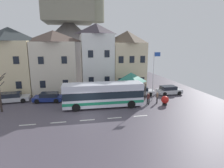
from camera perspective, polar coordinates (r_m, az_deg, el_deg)
name	(u,v)px	position (r m, az deg, el deg)	size (l,w,h in m)	color
ground_plane	(87,116)	(21.60, -7.82, -9.69)	(40.00, 60.00, 0.07)	#4F4954
townhouse_00	(11,61)	(33.65, -28.50, 6.12)	(6.38, 6.20, 10.51)	beige
townhouse_01	(55,62)	(32.22, -17.13, 6.47)	(6.69, 5.91, 10.09)	beige
townhouse_02	(97,58)	(32.35, -4.74, 8.07)	(5.13, 6.12, 11.31)	white
townhouse_03	(127,60)	(33.42, 4.57, 7.25)	(5.48, 6.03, 10.18)	beige
hilltop_castle	(70,43)	(53.58, -12.67, 12.17)	(32.16, 32.16, 24.41)	slate
transit_bus	(103,95)	(23.90, -2.74, -3.38)	(10.21, 2.82, 3.09)	white
bus_shelter	(131,77)	(27.82, 5.87, 2.06)	(3.60, 3.60, 3.84)	#473D33
parked_car_00	(48,97)	(27.72, -18.91, -3.84)	(4.13, 2.37, 1.26)	navy
parked_car_01	(140,91)	(29.72, 8.56, -2.21)	(4.40, 2.25, 1.30)	silver
parked_car_02	(12,97)	(29.55, -28.33, -3.64)	(4.54, 2.37, 1.32)	silver
parked_car_03	(169,90)	(31.33, 17.04, -1.81)	(3.93, 2.11, 1.36)	silver
pedestrian_00	(148,98)	(25.40, 11.06, -4.20)	(0.36, 0.36, 1.61)	black
pedestrian_01	(157,97)	(26.16, 13.67, -3.98)	(0.29, 0.32, 1.56)	black
public_bench	(129,91)	(30.25, 5.25, -2.18)	(1.69, 0.48, 0.87)	#33473D
flagpole	(154,73)	(26.63, 12.72, 3.37)	(0.95, 0.10, 6.93)	silver
harbour_buoy	(165,100)	(25.63, 15.93, -4.77)	(1.01, 1.01, 1.26)	black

